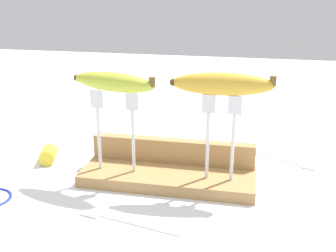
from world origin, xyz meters
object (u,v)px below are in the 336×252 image
Objects in this scene: fork_stand_left at (115,124)px; banana_raised_left at (113,82)px; fork_stand_right at (221,130)px; banana_raised_right at (223,84)px; fork_fallen_far at (117,218)px; banana_chunk_near at (48,155)px; fork_fallen_near at (287,161)px.

banana_raised_left is (-0.00, 0.00, 0.09)m from fork_stand_left.
fork_stand_right reaches higher than fork_stand_left.
banana_raised_right is 0.31m from fork_fallen_far.
banana_chunk_near is (-0.23, 0.21, 0.01)m from fork_fallen_far.
banana_raised_right is 3.37× the size of banana_chunk_near.
banana_chunk_near is at bearing 162.66° from banana_raised_left.
banana_raised_left is at bearing 179.99° from banana_raised_right.
banana_raised_right is 1.08× the size of fork_fallen_near.
banana_raised_left is at bearing 180.00° from fork_stand_right.
fork_fallen_near is (0.36, 0.17, -0.21)m from banana_raised_left.
banana_raised_left is at bearing 166.26° from fork_stand_left.
banana_raised_right is at bearing -0.01° from banana_raised_left.
fork_fallen_far is (-0.17, -0.15, -0.22)m from banana_raised_right.
fork_stand_right is at bearing 42.22° from fork_fallen_far.
banana_chunk_near is at bearing 171.70° from fork_stand_right.
fork_stand_left is 2.90× the size of banana_chunk_near.
fork_stand_left is 0.09m from banana_raised_left.
banana_chunk_near is at bearing 171.70° from banana_raised_right.
banana_raised_left reaches higher than fork_stand_right.
banana_chunk_near is at bearing 162.66° from fork_stand_left.
fork_stand_right is (0.21, -0.00, 0.00)m from fork_stand_left.
banana_raised_right is 1.04× the size of fork_fallen_far.
banana_raised_left is 1.03× the size of fork_fallen_near.
banana_chunk_near is (-0.40, 0.06, -0.11)m from fork_stand_right.
fork_fallen_far is 0.31m from banana_chunk_near.
fork_stand_right is 0.26m from fork_fallen_far.
banana_chunk_near reaches higher than fork_fallen_near.
banana_chunk_near is (-0.19, 0.06, -0.19)m from banana_raised_left.
banana_raised_right reaches higher than fork_fallen_near.
fork_stand_right is at bearing -130.99° from fork_fallen_near.
banana_raised_right is 0.45m from banana_chunk_near.
banana_raised_left reaches higher than fork_fallen_far.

